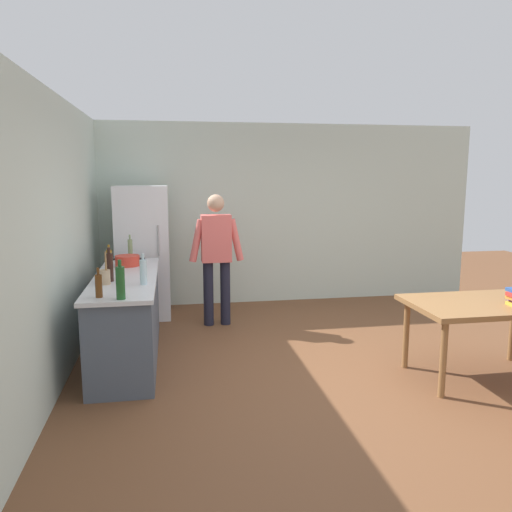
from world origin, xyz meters
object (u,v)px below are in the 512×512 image
(bottle_oil_amber, at_px, (109,259))
(cooking_pot, at_px, (127,261))
(bottle_water_clear, at_px, (143,272))
(bottle_wine_dark, at_px, (109,267))
(bottle_beer_brown, at_px, (99,285))
(person, at_px, (216,251))
(utensil_jar, at_px, (105,276))
(refrigerator, at_px, (143,252))
(bottle_vinegar_tall, at_px, (130,250))
(bottle_wine_green, at_px, (120,282))
(dining_table, at_px, (484,310))

(bottle_oil_amber, bearing_deg, cooking_pot, 48.71)
(bottle_water_clear, bearing_deg, bottle_wine_dark, 149.01)
(bottle_beer_brown, bearing_deg, person, 58.61)
(person, xyz_separation_m, utensil_jar, (-1.21, -1.43, 0.00))
(refrigerator, xyz_separation_m, bottle_vinegar_tall, (-0.12, -0.65, 0.14))
(refrigerator, relative_size, bottle_wine_green, 5.29)
(person, xyz_separation_m, bottle_wine_dark, (-1.18, -1.30, 0.07))
(bottle_beer_brown, distance_m, bottle_wine_green, 0.22)
(person, distance_m, utensil_jar, 1.87)
(bottle_water_clear, bearing_deg, bottle_wine_green, -106.28)
(person, relative_size, utensil_jar, 5.31)
(refrigerator, xyz_separation_m, utensil_jar, (-0.26, -1.98, 0.08))
(cooking_pot, relative_size, bottle_water_clear, 1.33)
(utensil_jar, bearing_deg, refrigerator, 82.49)
(refrigerator, relative_size, bottle_wine_dark, 5.29)
(bottle_wine_dark, height_order, bottle_oil_amber, bottle_wine_dark)
(refrigerator, height_order, cooking_pot, refrigerator)
(bottle_beer_brown, bearing_deg, cooking_pot, 85.47)
(person, relative_size, dining_table, 1.21)
(bottle_vinegar_tall, height_order, bottle_water_clear, bottle_vinegar_tall)
(person, bearing_deg, bottle_wine_dark, -132.24)
(bottle_vinegar_tall, bearing_deg, bottle_wine_dark, -95.29)
(refrigerator, distance_m, bottle_oil_amber, 1.25)
(dining_table, bearing_deg, bottle_vinegar_tall, 149.00)
(dining_table, relative_size, bottle_water_clear, 4.67)
(cooking_pot, xyz_separation_m, bottle_wine_dark, (-0.10, -0.84, 0.09))
(refrigerator, height_order, bottle_beer_brown, refrigerator)
(bottle_oil_amber, bearing_deg, refrigerator, 75.94)
(person, height_order, bottle_vinegar_tall, person)
(bottle_wine_green, bearing_deg, bottle_beer_brown, 153.13)
(cooking_pot, bearing_deg, bottle_oil_amber, -131.29)
(bottle_vinegar_tall, bearing_deg, bottle_water_clear, -80.86)
(cooking_pot, bearing_deg, refrigerator, 82.94)
(bottle_beer_brown, relative_size, bottle_wine_green, 0.76)
(refrigerator, height_order, bottle_vinegar_tall, refrigerator)
(person, relative_size, bottle_wine_green, 5.00)
(refrigerator, xyz_separation_m, bottle_oil_amber, (-0.30, -1.21, 0.12))
(bottle_wine_dark, relative_size, bottle_water_clear, 1.13)
(utensil_jar, bearing_deg, bottle_water_clear, -10.95)
(refrigerator, bearing_deg, cooking_pot, -97.06)
(person, distance_m, bottle_wine_green, 2.29)
(person, relative_size, bottle_oil_amber, 6.07)
(utensil_jar, xyz_separation_m, bottle_wine_dark, (0.03, 0.13, 0.07))
(person, xyz_separation_m, bottle_beer_brown, (-1.19, -1.96, 0.03))
(utensil_jar, distance_m, bottle_wine_green, 0.66)
(refrigerator, relative_size, bottle_beer_brown, 6.92)
(bottle_wine_green, height_order, bottle_water_clear, bottle_wine_green)
(bottle_wine_dark, distance_m, bottle_wine_green, 0.78)
(bottle_oil_amber, bearing_deg, bottle_beer_brown, -87.37)
(utensil_jar, bearing_deg, bottle_beer_brown, -88.12)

